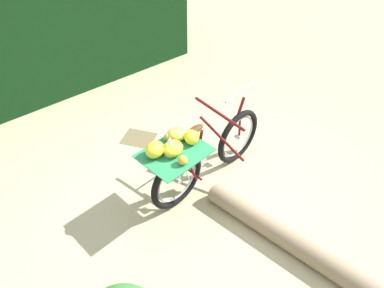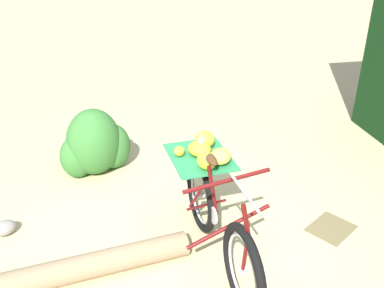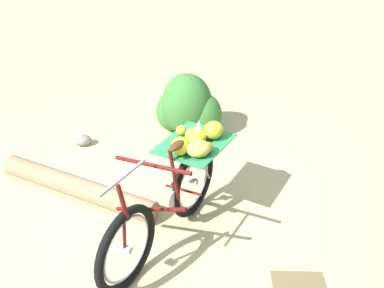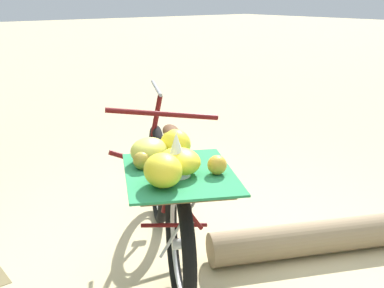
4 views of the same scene
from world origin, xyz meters
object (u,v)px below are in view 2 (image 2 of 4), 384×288
at_px(shrub_cluster, 95,145).
at_px(path_stone, 5,228).
at_px(fallen_log, 81,268).
at_px(bicycle, 215,204).

bearing_deg(shrub_cluster, path_stone, 15.73).
relative_size(fallen_log, path_stone, 8.54).
xyz_separation_m(bicycle, fallen_log, (1.05, -0.55, -0.40)).
xyz_separation_m(shrub_cluster, path_stone, (1.31, 0.37, -0.29)).
height_order(bicycle, path_stone, bicycle).
bearing_deg(path_stone, bicycle, 128.50).
bearing_deg(fallen_log, path_stone, -78.58).
height_order(shrub_cluster, path_stone, shrub_cluster).
bearing_deg(shrub_cluster, fallen_log, 51.88).
bearing_deg(fallen_log, shrub_cluster, -128.12).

